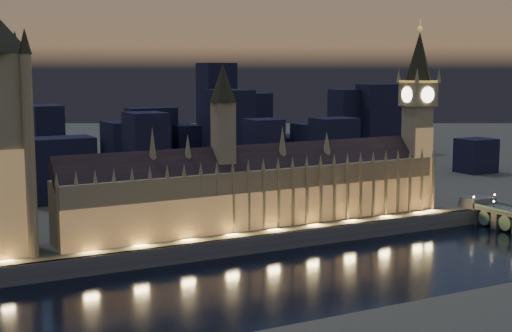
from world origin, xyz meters
name	(u,v)px	position (x,y,z in m)	size (l,w,h in m)	color
ground_plane	(308,275)	(0.00, 0.00, 0.00)	(2000.00, 2000.00, 0.00)	black
north_bank	(46,145)	(0.00, 520.00, 4.00)	(2000.00, 960.00, 8.00)	#464B40
embankment_wall	(261,244)	(0.00, 41.00, 4.00)	(2000.00, 2.50, 8.00)	#424048
palace_of_westminster	(259,187)	(10.41, 61.75, 26.37)	(202.00, 25.59, 78.00)	#927C51
elizabeth_tower	(418,104)	(108.00, 61.92, 64.66)	(18.00, 18.00, 101.89)	#927C51
city_backdrop	(175,141)	(39.00, 247.85, 31.30)	(465.22, 215.63, 80.48)	black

